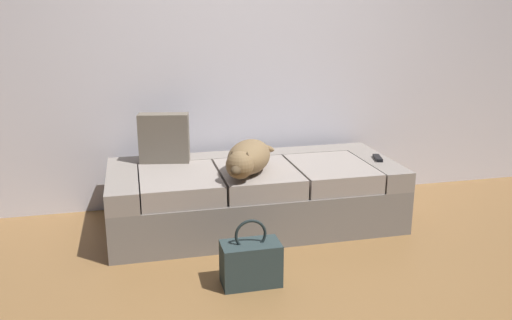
{
  "coord_description": "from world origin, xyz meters",
  "views": [
    {
      "loc": [
        -0.79,
        -2.25,
        1.44
      ],
      "look_at": [
        0.0,
        1.05,
        0.48
      ],
      "focal_mm": 36.87,
      "sensor_mm": 36.0,
      "label": 1
    }
  ],
  "objects": [
    {
      "name": "ground_plane",
      "position": [
        0.0,
        0.0,
        0.0
      ],
      "size": [
        10.0,
        10.0,
        0.0
      ],
      "primitive_type": "plane",
      "color": "olive"
    },
    {
      "name": "back_wall",
      "position": [
        0.0,
        1.68,
        1.4
      ],
      "size": [
        6.4,
        0.1,
        2.8
      ],
      "primitive_type": "cube",
      "color": "silver",
      "rests_on": "ground"
    },
    {
      "name": "couch",
      "position": [
        0.0,
        1.1,
        0.21
      ],
      "size": [
        1.96,
        0.85,
        0.43
      ],
      "color": "slate",
      "rests_on": "ground"
    },
    {
      "name": "dog_tan",
      "position": [
        -0.09,
        0.91,
        0.54
      ],
      "size": [
        0.44,
        0.59,
        0.21
      ],
      "color": "olive",
      "rests_on": "couch"
    },
    {
      "name": "tv_remote",
      "position": [
        0.88,
        1.04,
        0.44
      ],
      "size": [
        0.08,
        0.16,
        0.02
      ],
      "primitive_type": "cube",
      "rotation": [
        0.0,
        0.0,
        -0.25
      ],
      "color": "black",
      "rests_on": "couch"
    },
    {
      "name": "throw_pillow",
      "position": [
        -0.59,
        1.33,
        0.6
      ],
      "size": [
        0.36,
        0.18,
        0.34
      ],
      "primitive_type": "cube",
      "rotation": [
        0.0,
        0.0,
        -0.18
      ],
      "color": "#695F52",
      "rests_on": "couch"
    },
    {
      "name": "handbag",
      "position": [
        -0.21,
        0.29,
        0.13
      ],
      "size": [
        0.32,
        0.18,
        0.38
      ],
      "color": "#2A3A3B",
      "rests_on": "ground"
    }
  ]
}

